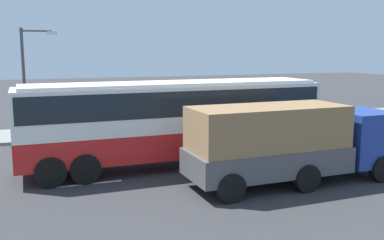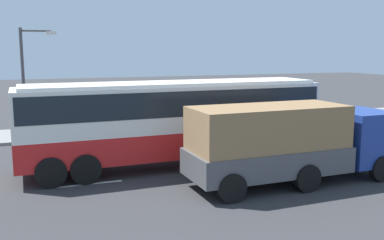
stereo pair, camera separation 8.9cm
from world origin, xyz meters
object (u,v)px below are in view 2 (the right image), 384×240
at_px(cargo_truck, 291,140).
at_px(pedestrian_near_curb, 214,113).
at_px(coach_bus, 174,114).
at_px(street_lamp, 27,75).

distance_m(cargo_truck, pedestrian_near_curb, 11.02).
bearing_deg(coach_bus, cargo_truck, -50.09).
height_order(coach_bus, cargo_truck, coach_bus).
relative_size(cargo_truck, pedestrian_near_curb, 5.21).
distance_m(coach_bus, cargo_truck, 4.93).
bearing_deg(coach_bus, street_lamp, 127.27).
height_order(coach_bus, street_lamp, street_lamp).
height_order(pedestrian_near_curb, street_lamp, street_lamp).
bearing_deg(coach_bus, pedestrian_near_curb, 54.69).
bearing_deg(street_lamp, cargo_truck, -50.76).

